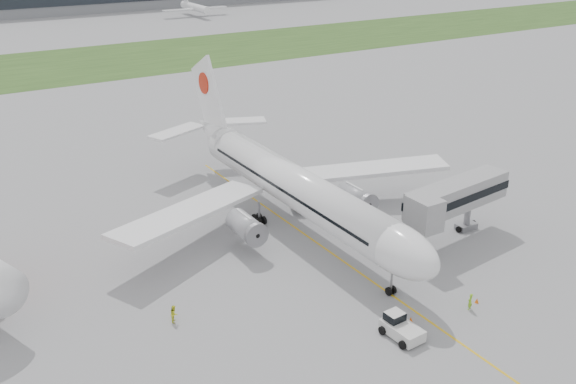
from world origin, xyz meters
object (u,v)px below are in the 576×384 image
ground_crew_near (470,302)px  airliner (289,183)px  pushback_tug (400,327)px  jet_bridge (453,198)px

ground_crew_near → airliner: bearing=-98.2°
airliner → ground_crew_near: size_ratio=30.60×
pushback_tug → ground_crew_near: bearing=-5.0°
jet_bridge → ground_crew_near: (-8.97, -11.93, -4.73)m
airliner → pushback_tug: airliner is taller
pushback_tug → ground_crew_near: (8.80, -0.31, -0.07)m
airliner → pushback_tug: 26.53m
pushback_tug → jet_bridge: (17.77, 11.61, 4.66)m
jet_bridge → ground_crew_near: jet_bridge is taller
ground_crew_near → pushback_tug: bearing=-20.7°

